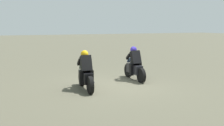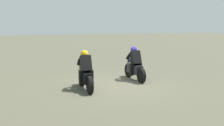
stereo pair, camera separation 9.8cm
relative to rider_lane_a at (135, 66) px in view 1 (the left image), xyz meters
name	(u,v)px [view 1 (the left image)]	position (x,y,z in m)	size (l,w,h in m)	color
ground_plane	(116,85)	(-0.67, 1.24, -0.62)	(120.00, 120.00, 0.00)	#555241
rider_lane_a	(135,66)	(0.00, 0.00, 0.00)	(2.04, 0.55, 1.51)	black
rider_lane_b	(86,74)	(-0.85, 2.61, 0.00)	(2.04, 0.56, 1.51)	black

